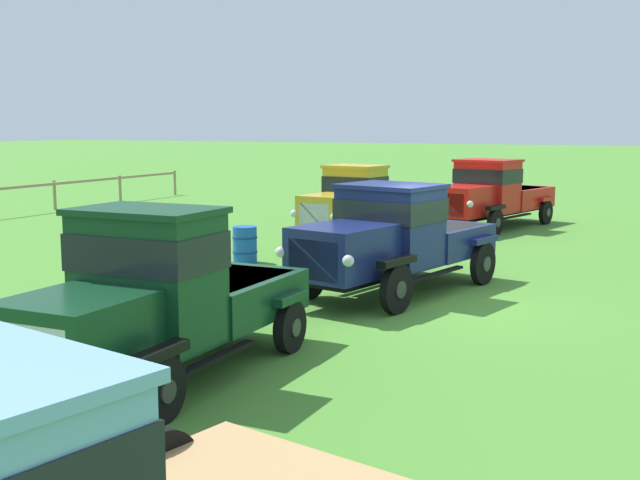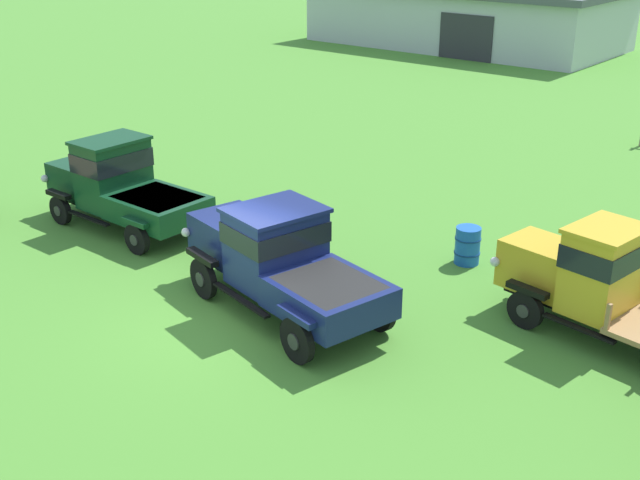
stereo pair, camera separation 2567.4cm
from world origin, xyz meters
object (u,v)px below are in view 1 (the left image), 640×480
(vintage_truck_back_of_row, at_px, (491,194))
(oil_drum_beside_row, at_px, (245,245))
(vintage_truck_midrow_center, at_px, (393,237))
(vintage_truck_second_in_line, at_px, (160,296))
(vintage_truck_far_side, at_px, (350,205))

(vintage_truck_back_of_row, relative_size, oil_drum_beside_row, 6.67)
(vintage_truck_midrow_center, distance_m, vintage_truck_back_of_row, 10.95)
(vintage_truck_midrow_center, relative_size, vintage_truck_back_of_row, 0.93)
(vintage_truck_midrow_center, xyz_separation_m, vintage_truck_back_of_row, (10.93, 0.68, -0.02))
(oil_drum_beside_row, bearing_deg, vintage_truck_back_of_row, -22.59)
(vintage_truck_second_in_line, distance_m, vintage_truck_far_side, 11.73)
(vintage_truck_midrow_center, distance_m, vintage_truck_far_side, 6.08)
(vintage_truck_second_in_line, height_order, vintage_truck_far_side, vintage_truck_second_in_line)
(vintage_truck_far_side, distance_m, vintage_truck_back_of_row, 6.23)
(vintage_truck_far_side, relative_size, oil_drum_beside_row, 5.35)
(oil_drum_beside_row, bearing_deg, vintage_truck_far_side, -21.38)
(vintage_truck_far_side, xyz_separation_m, vintage_truck_back_of_row, (5.72, -2.46, -0.03))
(vintage_truck_midrow_center, height_order, vintage_truck_back_of_row, vintage_truck_back_of_row)
(vintage_truck_far_side, xyz_separation_m, oil_drum_beside_row, (-3.36, 1.32, -0.70))
(vintage_truck_second_in_line, distance_m, vintage_truck_back_of_row, 17.23)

